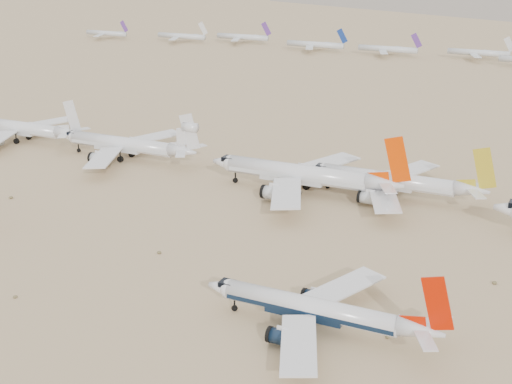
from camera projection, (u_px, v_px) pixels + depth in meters
ground at (256, 312)px, 131.37m from camera, size 7000.00×7000.00×0.00m
main_airliner at (320, 310)px, 123.67m from camera, size 42.35×41.36×14.95m
row2_gold_tail at (395, 181)px, 187.81m from camera, size 47.53×46.48×16.92m
row2_orange_tail at (305, 175)px, 191.21m from camera, size 53.30×52.14×19.01m
row2_white_trijet at (129, 145)px, 220.78m from camera, size 48.61×47.51×17.23m
row2_white_twin at (23, 128)px, 240.98m from camera, size 46.31×45.31×16.55m
desert_scrub at (121, 370)px, 113.25m from camera, size 247.37×121.67×0.63m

